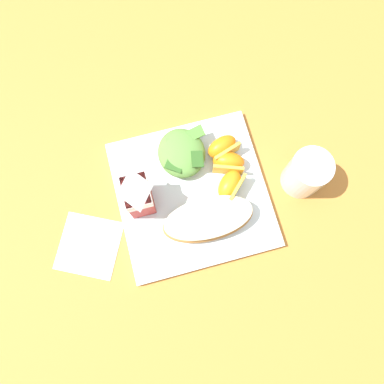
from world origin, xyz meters
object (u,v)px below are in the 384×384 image
Objects in this scene: drinking_clear_cup at (306,173)px; orange_wedge_middle at (228,163)px; white_plate at (192,194)px; paper_napkin at (89,246)px; orange_wedge_front at (230,185)px; orange_wedge_rear at (223,147)px; milk_carton at (138,194)px; cheesy_pizza_bread at (208,219)px; green_salad_pile at (181,153)px.

orange_wedge_middle is at bearing 65.14° from drinking_clear_cup.
white_plate is 2.55× the size of paper_napkin.
paper_napkin is at bearing 97.31° from orange_wedge_front.
orange_wedge_rear is at bearing -69.00° from paper_napkin.
orange_wedge_middle reaches higher than white_plate.
orange_wedge_front is at bearing -95.55° from milk_carton.
orange_wedge_rear is at bearing 55.08° from drinking_clear_cup.
orange_wedge_rear is 0.16m from drinking_clear_cup.
orange_wedge_front is (-0.01, -0.07, 0.03)m from white_plate.
green_salad_pile is at bearing 6.55° from cheesy_pizza_bread.
orange_wedge_middle is 0.03m from orange_wedge_rear.
paper_napkin is 0.43m from drinking_clear_cup.
paper_napkin is (-0.05, 0.12, -0.07)m from milk_carton.
orange_wedge_front and orange_wedge_middle have the same top height.
milk_carton is (-0.07, 0.09, 0.04)m from green_salad_pile.
orange_wedge_front is 0.29m from paper_napkin.
orange_wedge_middle is 0.74× the size of drinking_clear_cup.
orange_wedge_front is 0.08m from orange_wedge_rear.
cheesy_pizza_bread is at bearing -173.45° from green_salad_pile.
drinking_clear_cup is at bearing -96.28° from milk_carton.
orange_wedge_rear is at bearing -96.70° from green_salad_pile.
white_plate is 0.09m from orange_wedge_middle.
orange_wedge_middle is at bearing -66.42° from white_plate.
green_salad_pile is 0.91× the size of paper_napkin.
cheesy_pizza_bread is 2.49× the size of orange_wedge_middle.
orange_wedge_front is 0.73× the size of drinking_clear_cup.
milk_carton is (0.01, 0.10, 0.07)m from white_plate.
orange_wedge_front is at bearing 168.10° from orange_wedge_middle.
green_salad_pile is 1.07× the size of drinking_clear_cup.
green_salad_pile is 0.12m from milk_carton.
white_plate is 0.22m from drinking_clear_cup.
orange_wedge_middle reaches higher than cheesy_pizza_bread.
milk_carton reaches higher than drinking_clear_cup.
green_salad_pile reaches higher than cheesy_pizza_bread.
orange_wedge_rear is (0.13, -0.06, 0.00)m from cheesy_pizza_bread.
orange_wedge_rear reaches higher than white_plate.
orange_wedge_middle and orange_wedge_rear have the same top height.
white_plate is 4.11× the size of orange_wedge_front.
drinking_clear_cup is at bearing -115.69° from green_salad_pile.
orange_wedge_rear is (0.03, 0.00, 0.00)m from orange_wedge_middle.
green_salad_pile is 1.46× the size of orange_wedge_rear.
paper_napkin is at bearing 111.00° from orange_wedge_rear.
cheesy_pizza_bread is at bearing -165.85° from white_plate.
cheesy_pizza_bread is at bearing 144.89° from orange_wedge_middle.
orange_wedge_middle is at bearing -81.36° from milk_carton.
green_salad_pile and orange_wedge_middle have the same top height.
green_salad_pile is at bearing 83.30° from orange_wedge_rear.
cheesy_pizza_bread is at bearing -121.26° from milk_carton.
cheesy_pizza_bread is 1.56× the size of milk_carton.
white_plate is 0.08m from green_salad_pile.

